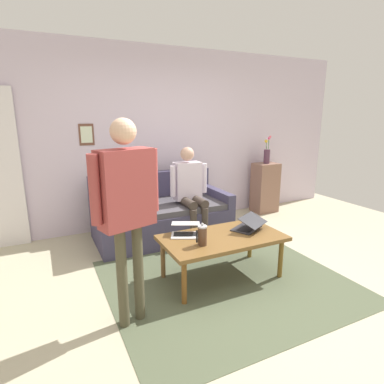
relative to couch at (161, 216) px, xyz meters
The scene contains 12 objects.
ground_plane 1.58m from the couch, 94.50° to the left, with size 7.68×7.68×0.00m, color #B8B091.
area_rug 1.54m from the couch, 96.14° to the left, with size 2.41×2.12×0.01m, color #4F5840.
back_wall 1.24m from the couch, 100.59° to the right, with size 7.04×0.11×2.70m.
couch is the anchor object (origin of this frame).
coffee_table 1.42m from the couch, 96.58° to the left, with size 1.28×0.69×0.47m.
laptop_left 1.47m from the couch, 111.34° to the left, with size 0.44×0.42×0.16m.
laptop_center 1.23m from the couch, 82.02° to the left, with size 0.39×0.39×0.12m.
french_press 1.54m from the couch, 84.94° to the left, with size 0.11×0.09×0.23m.
side_shelf 2.12m from the couch, behind, with size 0.42×0.32×0.87m.
flower_vase 2.24m from the couch, behind, with size 0.12×0.11×0.48m.
person_standing 2.10m from the couch, 62.22° to the left, with size 0.59×0.30×1.69m.
person_seated 0.59m from the couch, 146.79° to the left, with size 0.55×0.51×1.28m.
Camera 1 is at (1.60, 2.51, 1.72)m, focal length 29.64 mm.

